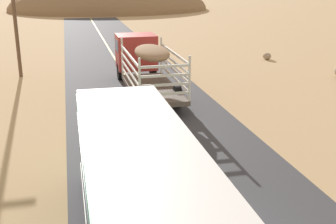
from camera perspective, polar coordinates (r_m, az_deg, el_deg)
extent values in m
cube|color=#B2332D|center=(28.43, -4.22, 7.95)|extent=(2.50, 2.20, 2.20)
cube|color=#192333|center=(28.36, -4.24, 8.84)|extent=(2.53, 1.54, 0.70)
cube|color=brown|center=(23.46, -2.09, 3.09)|extent=(2.50, 6.40, 0.24)
cylinder|color=silver|center=(26.04, -6.05, 7.25)|extent=(0.12, 0.12, 2.20)
cylinder|color=silver|center=(26.43, -0.88, 7.50)|extent=(0.12, 0.12, 2.20)
cylinder|color=silver|center=(19.96, -3.76, 4.03)|extent=(0.12, 0.12, 2.20)
cylinder|color=silver|center=(20.47, 2.85, 4.40)|extent=(0.12, 0.12, 2.20)
cube|color=silver|center=(23.13, -5.06, 4.25)|extent=(0.08, 6.30, 0.12)
cube|color=silver|center=(23.58, 0.79, 4.58)|extent=(0.08, 6.30, 0.12)
cube|color=silver|center=(20.33, -0.40, 2.40)|extent=(2.40, 0.08, 0.12)
cube|color=silver|center=(23.04, -5.09, 5.31)|extent=(0.08, 6.30, 0.12)
cube|color=silver|center=(23.48, 0.79, 5.63)|extent=(0.08, 6.30, 0.12)
cube|color=silver|center=(20.22, -0.40, 3.60)|extent=(2.40, 0.08, 0.12)
cube|color=silver|center=(22.94, -5.12, 6.39)|extent=(0.08, 6.30, 0.12)
cube|color=silver|center=(23.39, 0.80, 6.68)|extent=(0.08, 6.30, 0.12)
cube|color=silver|center=(20.11, -0.40, 4.82)|extent=(2.40, 0.08, 0.12)
cube|color=silver|center=(22.86, -5.15, 7.47)|extent=(0.08, 6.30, 0.12)
cube|color=silver|center=(23.31, 0.80, 7.74)|extent=(0.08, 6.30, 0.12)
cube|color=silver|center=(20.02, -0.41, 6.05)|extent=(2.40, 0.08, 0.12)
ellipsoid|color=#8C6B4C|center=(23.04, -2.15, 7.84)|extent=(1.75, 3.84, 0.70)
cylinder|color=black|center=(28.53, -6.34, 5.36)|extent=(0.32, 1.10, 1.10)
cylinder|color=black|center=(28.85, -2.02, 5.60)|extent=(0.32, 1.10, 1.10)
cylinder|color=black|center=(22.11, -4.22, 1.72)|extent=(0.32, 1.10, 1.10)
cylinder|color=black|center=(22.53, 1.26, 2.07)|extent=(0.32, 1.10, 1.10)
cube|color=#2D8C66|center=(9.91, -3.29, -12.38)|extent=(2.50, 10.00, 2.70)
cube|color=white|center=(9.28, -3.44, -4.73)|extent=(2.45, 9.80, 0.16)
cube|color=#192333|center=(9.69, -3.34, -9.97)|extent=(2.54, 9.20, 0.80)
cylinder|color=black|center=(13.24, -10.44, -10.31)|extent=(0.30, 1.00, 1.00)
cylinder|color=black|center=(13.47, -0.94, -9.47)|extent=(0.30, 1.00, 1.00)
cylinder|color=brown|center=(30.36, -19.54, 11.61)|extent=(0.24, 0.24, 7.82)
ellipsoid|color=gray|center=(36.18, 12.91, 7.20)|extent=(0.67, 0.73, 0.54)
ellipsoid|color=olive|center=(84.35, -7.66, 13.19)|extent=(37.01, 27.18, 11.17)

